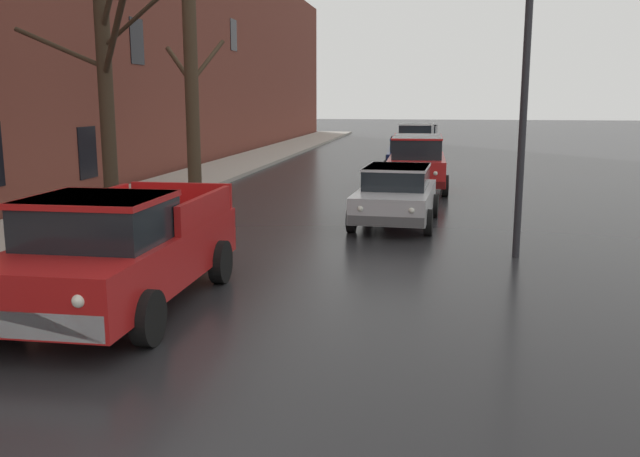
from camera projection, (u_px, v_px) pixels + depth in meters
left_sidewalk_slab at (159, 191)px, 22.47m from camera, size 2.97×80.00×0.14m
brick_townhouse_facade at (93, 25)px, 21.81m from camera, size 0.63×80.00×10.70m
bare_tree_second_along_sidewalk at (105, 74)px, 15.49m from camera, size 4.30×1.87×6.89m
bare_tree_mid_block at (192, 71)px, 21.07m from camera, size 2.63×1.81×7.68m
pickup_truck_red_approaching_near_lane at (120, 250)px, 9.94m from camera, size 2.26×5.11×1.76m
sedan_silver_parked_kerbside_close at (396, 194)px, 16.80m from camera, size 2.10×4.18×1.42m
suv_red_parked_kerbside_mid at (417, 161)px, 23.04m from camera, size 2.11×4.73×1.82m
sedan_darkblue_parked_far_down_block at (407, 154)px, 28.82m from camera, size 2.00×4.46×1.42m
suv_white_queued_behind_truck at (417, 140)px, 34.63m from camera, size 2.16×4.38×1.82m
sedan_grey_at_far_intersection at (424, 137)px, 41.97m from camera, size 2.12×4.46×1.42m
street_lamp_post at (524, 96)px, 12.85m from camera, size 0.44×0.24×5.49m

